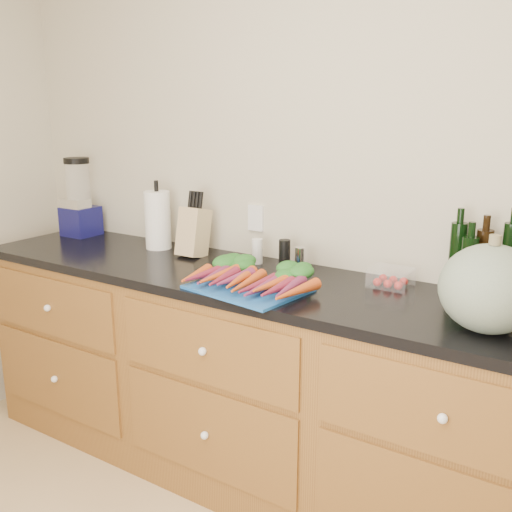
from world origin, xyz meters
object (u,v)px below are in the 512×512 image
Objects in this scene: carrots at (253,278)px; squash at (490,289)px; paper_towel at (158,220)px; tomato_box at (391,277)px; cutting_board at (248,288)px; knife_block at (193,232)px; blender_appliance at (79,202)px.

squash is at bearing 0.82° from carrots.
paper_towel is 1.79× the size of tomato_box.
tomato_box reaches higher than cutting_board.
cutting_board is 0.05m from carrots.
squash is 1.38m from knife_block.
squash reaches higher than knife_block.
paper_towel is (-0.74, 0.28, 0.10)m from carrots.
knife_block is 1.42× the size of tomato_box.
paper_towel reaches higher than squash.
tomato_box is (0.95, 0.03, -0.08)m from knife_block.
paper_towel is at bearing -179.52° from tomato_box.
tomato_box is (1.74, 0.01, -0.15)m from blender_appliance.
carrots is (-0.00, 0.04, 0.03)m from cutting_board.
squash is 2.17m from blender_appliance.
carrots is 0.57m from knife_block.
tomato_box is (-0.41, 0.28, -0.10)m from squash.
tomato_box is at bearing 0.48° from paper_towel.
paper_towel is at bearing 0.23° from blender_appliance.
tomato_box is at bearing 32.93° from carrots.
squash is 1.09× the size of paper_towel.
knife_block is (-1.36, 0.25, -0.03)m from squash.
blender_appliance is at bearing -179.77° from paper_towel.
paper_towel reaches higher than cutting_board.
knife_block is at bearing 149.00° from cutting_board.
knife_block is (0.79, -0.02, -0.07)m from blender_appliance.
cutting_board is 0.82m from paper_towel.
paper_towel reaches higher than tomato_box.
knife_block is (0.24, -0.02, -0.03)m from paper_towel.
squash is 0.74× the size of blender_appliance.
squash is 1.37× the size of knife_block.
paper_towel is at bearing 159.13° from carrots.
blender_appliance is at bearing -179.60° from tomato_box.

